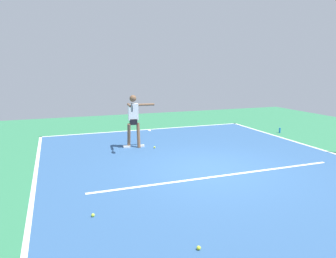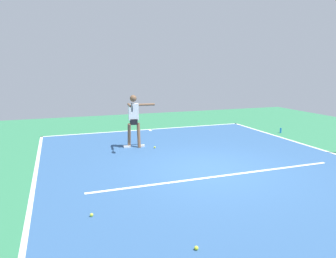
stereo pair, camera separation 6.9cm
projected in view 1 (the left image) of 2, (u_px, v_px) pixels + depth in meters
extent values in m
plane|color=#2D754C|center=(212.00, 170.00, 8.67)|extent=(22.17, 22.17, 0.00)
cube|color=#2D5484|center=(212.00, 169.00, 8.67)|extent=(9.19, 12.30, 0.00)
cube|color=white|center=(148.00, 129.00, 14.29)|extent=(9.19, 0.10, 0.01)
cube|color=white|center=(336.00, 154.00, 10.21)|extent=(0.10, 12.30, 0.01)
cube|color=white|center=(33.00, 191.00, 7.13)|extent=(0.10, 12.30, 0.01)
cube|color=white|center=(222.00, 176.00, 8.17)|extent=(6.89, 0.10, 0.01)
cube|color=white|center=(149.00, 130.00, 14.11)|extent=(0.10, 0.30, 0.01)
cylinder|color=brown|center=(138.00, 135.00, 11.05)|extent=(0.14, 0.28, 0.88)
cube|color=white|center=(141.00, 146.00, 11.15)|extent=(0.25, 0.12, 0.07)
cylinder|color=brown|center=(129.00, 136.00, 10.97)|extent=(0.14, 0.28, 0.88)
cube|color=white|center=(127.00, 147.00, 11.03)|extent=(0.25, 0.12, 0.07)
cube|color=black|center=(133.00, 122.00, 10.92)|extent=(0.27, 0.22, 0.20)
cube|color=white|center=(133.00, 112.00, 10.85)|extent=(0.36, 0.21, 0.57)
sphere|color=brown|center=(133.00, 98.00, 10.77)|extent=(0.23, 0.23, 0.23)
cylinder|color=brown|center=(146.00, 105.00, 10.92)|extent=(0.58, 0.14, 0.08)
cylinder|color=brown|center=(129.00, 105.00, 10.49)|extent=(0.14, 0.58, 0.08)
cylinder|color=black|center=(131.00, 107.00, 10.11)|extent=(0.05, 0.22, 0.03)
torus|color=black|center=(132.00, 108.00, 9.88)|extent=(0.05, 0.29, 0.29)
cylinder|color=silver|center=(132.00, 108.00, 9.88)|extent=(0.03, 0.25, 0.25)
sphere|color=#CCE033|center=(199.00, 248.00, 4.84)|extent=(0.07, 0.07, 0.07)
sphere|color=#C6E53D|center=(93.00, 215.00, 5.92)|extent=(0.07, 0.07, 0.07)
sphere|color=yellow|center=(154.00, 147.00, 10.96)|extent=(0.07, 0.07, 0.07)
cylinder|color=blue|center=(280.00, 130.00, 13.55)|extent=(0.07, 0.07, 0.22)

